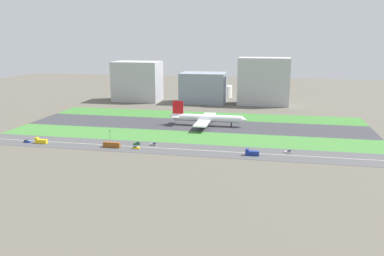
{
  "coord_description": "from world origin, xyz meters",
  "views": [
    {
      "loc": [
        61.0,
        -318.54,
        72.59
      ],
      "look_at": [
        3.8,
        -36.5,
        6.0
      ],
      "focal_mm": 37.49,
      "sensor_mm": 36.0,
      "label": 1
    }
  ],
  "objects_px": {
    "car_2": "(288,152)",
    "car_1": "(27,141)",
    "truck_0": "(41,141)",
    "terminal_building": "(137,81)",
    "hangar_building": "(203,88)",
    "traffic_light": "(110,134)",
    "office_tower": "(264,81)",
    "bus_0": "(112,145)",
    "car_3": "(136,148)",
    "car_4": "(137,143)",
    "airliner": "(206,118)",
    "car_0": "(154,144)",
    "fuel_tank_west": "(224,91)",
    "truck_1": "(252,153)"
  },
  "relations": [
    {
      "from": "car_2",
      "to": "car_1",
      "type": "height_order",
      "value": "same"
    },
    {
      "from": "truck_0",
      "to": "terminal_building",
      "type": "relative_size",
      "value": 0.16
    },
    {
      "from": "car_1",
      "to": "hangar_building",
      "type": "relative_size",
      "value": 0.09
    },
    {
      "from": "traffic_light",
      "to": "office_tower",
      "type": "distance_m",
      "value": 202.75
    },
    {
      "from": "bus_0",
      "to": "car_2",
      "type": "relative_size",
      "value": 2.64
    },
    {
      "from": "car_3",
      "to": "car_4",
      "type": "height_order",
      "value": "same"
    },
    {
      "from": "airliner",
      "to": "car_0",
      "type": "distance_m",
      "value": 72.31
    },
    {
      "from": "airliner",
      "to": "terminal_building",
      "type": "relative_size",
      "value": 1.25
    },
    {
      "from": "car_0",
      "to": "hangar_building",
      "type": "bearing_deg",
      "value": 89.37
    },
    {
      "from": "car_3",
      "to": "truck_0",
      "type": "relative_size",
      "value": 0.52
    },
    {
      "from": "car_4",
      "to": "office_tower",
      "type": "xyz_separation_m",
      "value": [
        78.91,
        182.0,
        24.03
      ]
    },
    {
      "from": "car_0",
      "to": "car_1",
      "type": "height_order",
      "value": "same"
    },
    {
      "from": "car_1",
      "to": "fuel_tank_west",
      "type": "distance_m",
      "value": 260.82
    },
    {
      "from": "fuel_tank_west",
      "to": "car_1",
      "type": "bearing_deg",
      "value": -114.64
    },
    {
      "from": "hangar_building",
      "to": "fuel_tank_west",
      "type": "xyz_separation_m",
      "value": [
        18.11,
        45.0,
        -9.55
      ]
    },
    {
      "from": "car_4",
      "to": "traffic_light",
      "type": "distance_m",
      "value": 24.67
    },
    {
      "from": "bus_0",
      "to": "office_tower",
      "type": "xyz_separation_m",
      "value": [
        93.35,
        192.0,
        23.14
      ]
    },
    {
      "from": "airliner",
      "to": "car_3",
      "type": "xyz_separation_m",
      "value": [
        -33.17,
        -78.0,
        -5.31
      ]
    },
    {
      "from": "hangar_building",
      "to": "office_tower",
      "type": "xyz_separation_m",
      "value": [
        65.26,
        0.0,
        8.48
      ]
    },
    {
      "from": "car_1",
      "to": "bus_0",
      "type": "bearing_deg",
      "value": -180.0
    },
    {
      "from": "car_3",
      "to": "terminal_building",
      "type": "distance_m",
      "value": 203.7
    },
    {
      "from": "bus_0",
      "to": "car_2",
      "type": "height_order",
      "value": "bus_0"
    },
    {
      "from": "airliner",
      "to": "fuel_tank_west",
      "type": "relative_size",
      "value": 3.51
    },
    {
      "from": "truck_1",
      "to": "car_0",
      "type": "bearing_deg",
      "value": -8.59
    },
    {
      "from": "truck_1",
      "to": "terminal_building",
      "type": "height_order",
      "value": "terminal_building"
    },
    {
      "from": "hangar_building",
      "to": "fuel_tank_west",
      "type": "relative_size",
      "value": 2.63
    },
    {
      "from": "hangar_building",
      "to": "car_3",
      "type": "bearing_deg",
      "value": -93.33
    },
    {
      "from": "terminal_building",
      "to": "car_1",
      "type": "bearing_deg",
      "value": -94.41
    },
    {
      "from": "bus_0",
      "to": "truck_1",
      "type": "relative_size",
      "value": 1.38
    },
    {
      "from": "car_0",
      "to": "terminal_building",
      "type": "distance_m",
      "value": 197.54
    },
    {
      "from": "terminal_building",
      "to": "hangar_building",
      "type": "distance_m",
      "value": 76.04
    },
    {
      "from": "bus_0",
      "to": "car_4",
      "type": "xyz_separation_m",
      "value": [
        14.44,
        10.0,
        -0.9
      ]
    },
    {
      "from": "car_3",
      "to": "car_1",
      "type": "distance_m",
      "value": 79.46
    },
    {
      "from": "traffic_light",
      "to": "hangar_building",
      "type": "xyz_separation_m",
      "value": [
        36.74,
        174.01,
        12.18
      ]
    },
    {
      "from": "traffic_light",
      "to": "office_tower",
      "type": "bearing_deg",
      "value": 59.62
    },
    {
      "from": "bus_0",
      "to": "fuel_tank_west",
      "type": "height_order",
      "value": "fuel_tank_west"
    },
    {
      "from": "car_2",
      "to": "car_0",
      "type": "relative_size",
      "value": 1.0
    },
    {
      "from": "hangar_building",
      "to": "truck_0",
      "type": "bearing_deg",
      "value": -112.59
    },
    {
      "from": "bus_0",
      "to": "car_4",
      "type": "bearing_deg",
      "value": -145.31
    },
    {
      "from": "truck_1",
      "to": "car_2",
      "type": "distance_m",
      "value": 24.6
    },
    {
      "from": "car_1",
      "to": "car_2",
      "type": "bearing_deg",
      "value": -176.77
    },
    {
      "from": "car_2",
      "to": "car_1",
      "type": "relative_size",
      "value": 1.0
    },
    {
      "from": "truck_0",
      "to": "fuel_tank_west",
      "type": "relative_size",
      "value": 0.45
    },
    {
      "from": "car_2",
      "to": "fuel_tank_west",
      "type": "distance_m",
      "value": 237.19
    },
    {
      "from": "truck_0",
      "to": "office_tower",
      "type": "height_order",
      "value": "office_tower"
    },
    {
      "from": "truck_1",
      "to": "fuel_tank_west",
      "type": "relative_size",
      "value": 0.45
    },
    {
      "from": "truck_0",
      "to": "car_2",
      "type": "height_order",
      "value": "truck_0"
    },
    {
      "from": "truck_1",
      "to": "fuel_tank_west",
      "type": "xyz_separation_m",
      "value": [
        -46.06,
        237.0,
        5.25
      ]
    },
    {
      "from": "airliner",
      "to": "car_0",
      "type": "relative_size",
      "value": 14.77
    },
    {
      "from": "bus_0",
      "to": "traffic_light",
      "type": "distance_m",
      "value": 20.12
    }
  ]
}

